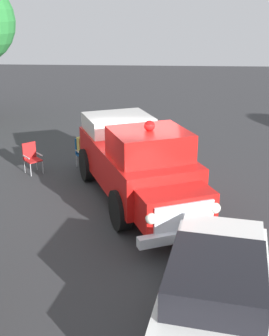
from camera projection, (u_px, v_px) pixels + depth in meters
ground_plane at (133, 200)px, 12.65m from camera, size 60.00×60.00×0.00m
vintage_fire_truck at (137, 161)px, 12.28m from camera, size 6.33×4.35×2.59m
classic_hot_rod at (216, 289)px, 7.48m from camera, size 4.62×2.59×1.46m
lawn_chair_near_truck at (83, 150)px, 15.09m from camera, size 0.68×0.68×1.02m
lawn_chair_by_car at (31, 155)px, 14.58m from camera, size 0.69×0.69×1.02m
spectator_seated at (85, 149)px, 14.94m from camera, size 0.65×0.60×1.29m
traffic_cone at (158, 156)px, 15.44m from camera, size 0.40×0.40×0.64m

